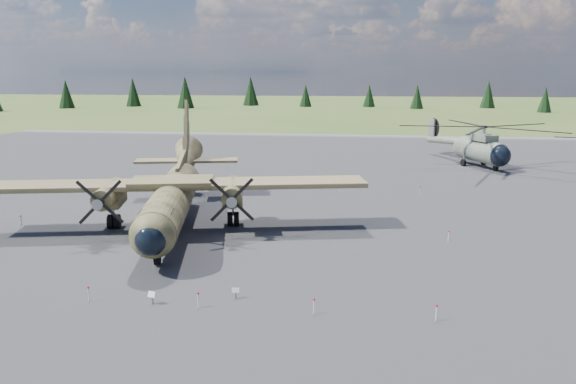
# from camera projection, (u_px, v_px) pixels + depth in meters

# --- Properties ---
(ground) EXTENTS (500.00, 500.00, 0.00)m
(ground) POSITION_uv_depth(u_px,v_px,m) (224.00, 233.00, 42.40)
(ground) COLOR #4C5827
(ground) RESTS_ON ground
(apron) EXTENTS (120.00, 120.00, 0.04)m
(apron) POSITION_uv_depth(u_px,v_px,m) (250.00, 203.00, 52.09)
(apron) COLOR #5C5D62
(apron) RESTS_ON ground
(transport_plane) EXTENTS (29.87, 26.80, 9.87)m
(transport_plane) POSITION_uv_depth(u_px,v_px,m) (174.00, 190.00, 44.10)
(transport_plane) COLOR #36371E
(transport_plane) RESTS_ON ground
(helicopter_near) EXTENTS (27.58, 27.58, 5.34)m
(helicopter_near) POSITION_uv_depth(u_px,v_px,m) (481.00, 138.00, 71.39)
(helicopter_near) COLOR gray
(helicopter_near) RESTS_ON ground
(info_placard_left) EXTENTS (0.49, 0.32, 0.71)m
(info_placard_left) POSITION_uv_depth(u_px,v_px,m) (152.00, 296.00, 29.39)
(info_placard_left) COLOR gray
(info_placard_left) RESTS_ON ground
(info_placard_right) EXTENTS (0.42, 0.25, 0.62)m
(info_placard_right) POSITION_uv_depth(u_px,v_px,m) (236.00, 291.00, 30.14)
(info_placard_right) COLOR gray
(info_placard_right) RESTS_ON ground
(barrier_fence) EXTENTS (33.12, 29.62, 0.85)m
(barrier_fence) POSITION_uv_depth(u_px,v_px,m) (218.00, 227.00, 42.28)
(barrier_fence) COLOR silver
(barrier_fence) RESTS_ON ground
(treeline) EXTENTS (332.15, 337.25, 10.89)m
(treeline) POSITION_uv_depth(u_px,v_px,m) (107.00, 187.00, 35.54)
(treeline) COLOR black
(treeline) RESTS_ON ground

